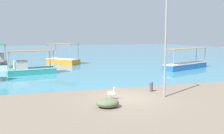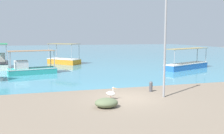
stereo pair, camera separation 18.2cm
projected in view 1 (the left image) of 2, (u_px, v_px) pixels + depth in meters
name	position (u px, v px, depth m)	size (l,w,h in m)	color
ground	(127.00, 98.00, 16.04)	(120.00, 120.00, 0.00)	#7C6B59
harbor_water	(62.00, 52.00, 61.76)	(110.00, 90.00, 0.00)	teal
fishing_boat_near_right	(63.00, 60.00, 35.23)	(4.66, 4.67, 2.86)	orange
fishing_boat_outer	(30.00, 69.00, 25.86)	(5.09, 2.77, 2.44)	teal
fishing_boat_far_left	(186.00, 65.00, 29.85)	(6.91, 4.09, 2.48)	#2764B2
pelican	(112.00, 93.00, 15.63)	(0.67, 0.62, 0.80)	#E0997A
lamp_post	(166.00, 41.00, 15.83)	(0.28, 0.28, 6.51)	gray
mooring_bollard	(151.00, 86.00, 17.81)	(0.25, 0.25, 0.74)	#47474C
net_pile	(108.00, 103.00, 13.88)	(1.31, 1.11, 0.52)	#5E6B4A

